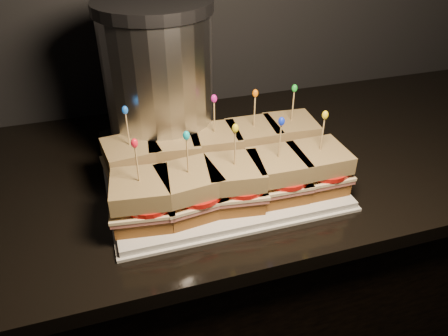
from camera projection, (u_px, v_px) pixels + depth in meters
name	position (u px, v px, depth m)	size (l,w,h in m)	color
cabinet	(316.00, 270.00, 1.33)	(2.46, 0.65, 0.83)	black
granite_slab	(336.00, 147.00, 1.09)	(2.50, 0.69, 0.03)	black
platter	(224.00, 187.00, 0.91)	(0.46, 0.28, 0.02)	silver
platter_rim	(224.00, 189.00, 0.91)	(0.47, 0.30, 0.01)	silver
sandwich_0_bread_bot	(134.00, 175.00, 0.90)	(0.10, 0.10, 0.03)	brown
sandwich_0_ham	(133.00, 167.00, 0.89)	(0.11, 0.11, 0.01)	#B55952
sandwich_0_cheese	(132.00, 164.00, 0.89)	(0.11, 0.11, 0.01)	#FCE1A7
sandwich_0_tomato	(138.00, 162.00, 0.88)	(0.10, 0.10, 0.01)	red
sandwich_0_bread_top	(131.00, 152.00, 0.87)	(0.10, 0.10, 0.03)	#502F0C
sandwich_0_pick	(128.00, 131.00, 0.85)	(0.00, 0.00, 0.09)	tan
sandwich_0_frill	(125.00, 110.00, 0.82)	(0.01, 0.01, 0.02)	blue
sandwich_1_bread_bot	(175.00, 168.00, 0.92)	(0.10, 0.10, 0.03)	brown
sandwich_1_ham	(175.00, 160.00, 0.91)	(0.11, 0.11, 0.01)	#B55952
sandwich_1_cheese	(175.00, 158.00, 0.91)	(0.11, 0.11, 0.01)	#FCE1A7
sandwich_1_tomato	(181.00, 155.00, 0.90)	(0.10, 0.10, 0.01)	red
sandwich_1_bread_top	(174.00, 145.00, 0.89)	(0.10, 0.10, 0.03)	#502F0C
sandwich_1_pick	(172.00, 125.00, 0.87)	(0.00, 0.00, 0.09)	tan
sandwich_1_frill	(171.00, 104.00, 0.84)	(0.01, 0.01, 0.02)	yellow
sandwich_2_bread_bot	(215.00, 161.00, 0.95)	(0.10, 0.10, 0.03)	brown
sandwich_2_ham	(215.00, 154.00, 0.94)	(0.11, 0.11, 0.01)	#B55952
sandwich_2_cheese	(215.00, 151.00, 0.93)	(0.11, 0.11, 0.01)	#FCE1A7
sandwich_2_tomato	(221.00, 149.00, 0.93)	(0.10, 0.10, 0.01)	red
sandwich_2_bread_top	(215.00, 139.00, 0.92)	(0.10, 0.10, 0.03)	#502F0C
sandwich_2_pick	(214.00, 119.00, 0.89)	(0.00, 0.00, 0.09)	tan
sandwich_2_frill	(214.00, 99.00, 0.87)	(0.01, 0.01, 0.02)	#D5179A
sandwich_3_bread_bot	(253.00, 155.00, 0.97)	(0.10, 0.10, 0.03)	brown
sandwich_3_ham	(253.00, 148.00, 0.96)	(0.11, 0.11, 0.01)	#B55952
sandwich_3_cheese	(253.00, 145.00, 0.95)	(0.11, 0.11, 0.01)	#FCE1A7
sandwich_3_tomato	(259.00, 143.00, 0.95)	(0.10, 0.10, 0.01)	red
sandwich_3_bread_top	(254.00, 133.00, 0.94)	(0.10, 0.10, 0.03)	#502F0C
sandwich_3_pick	(254.00, 113.00, 0.91)	(0.00, 0.00, 0.09)	tan
sandwich_3_frill	(255.00, 93.00, 0.89)	(0.01, 0.01, 0.02)	orange
sandwich_4_bread_bot	(289.00, 149.00, 0.99)	(0.10, 0.10, 0.03)	brown
sandwich_4_ham	(290.00, 142.00, 0.98)	(0.11, 0.11, 0.01)	#B55952
sandwich_4_cheese	(290.00, 139.00, 0.98)	(0.11, 0.11, 0.01)	#FCE1A7
sandwich_4_tomato	(296.00, 137.00, 0.97)	(0.10, 0.10, 0.01)	red
sandwich_4_bread_top	(291.00, 128.00, 0.96)	(0.10, 0.10, 0.03)	#502F0C
sandwich_4_pick	(293.00, 108.00, 0.93)	(0.00, 0.00, 0.09)	tan
sandwich_4_frill	(295.00, 88.00, 0.91)	(0.01, 0.01, 0.02)	green
sandwich_5_bread_bot	(143.00, 213.00, 0.80)	(0.10, 0.10, 0.03)	brown
sandwich_5_ham	(142.00, 205.00, 0.79)	(0.11, 0.11, 0.01)	#B55952
sandwich_5_cheese	(142.00, 202.00, 0.78)	(0.11, 0.11, 0.01)	#FCE1A7
sandwich_5_tomato	(149.00, 200.00, 0.78)	(0.10, 0.10, 0.01)	red
sandwich_5_bread_top	(140.00, 189.00, 0.77)	(0.10, 0.10, 0.03)	#502F0C
sandwich_5_pick	(137.00, 166.00, 0.74)	(0.00, 0.00, 0.09)	tan
sandwich_5_frill	(134.00, 143.00, 0.72)	(0.01, 0.01, 0.02)	red
sandwich_6_bread_bot	(190.00, 204.00, 0.82)	(0.10, 0.10, 0.03)	brown
sandwich_6_ham	(190.00, 196.00, 0.81)	(0.11, 0.11, 0.01)	#B55952
sandwich_6_cheese	(189.00, 193.00, 0.80)	(0.11, 0.11, 0.01)	#FCE1A7
sandwich_6_tomato	(196.00, 191.00, 0.80)	(0.10, 0.10, 0.01)	red
sandwich_6_bread_top	(189.00, 180.00, 0.79)	(0.10, 0.10, 0.03)	#502F0C
sandwich_6_pick	(188.00, 158.00, 0.76)	(0.00, 0.00, 0.09)	tan
sandwich_6_frill	(186.00, 135.00, 0.74)	(0.01, 0.01, 0.02)	#10B7BD
sandwich_7_bread_bot	(234.00, 196.00, 0.84)	(0.10, 0.10, 0.03)	brown
sandwich_7_ham	(234.00, 188.00, 0.83)	(0.11, 0.11, 0.01)	#B55952
sandwich_7_cheese	(234.00, 185.00, 0.83)	(0.11, 0.11, 0.01)	#FCE1A7
sandwich_7_tomato	(241.00, 183.00, 0.82)	(0.10, 0.10, 0.01)	red
sandwich_7_bread_top	(235.00, 172.00, 0.81)	(0.10, 0.10, 0.03)	#502F0C
sandwich_7_pick	(235.00, 150.00, 0.78)	(0.00, 0.00, 0.09)	tan
sandwich_7_frill	(235.00, 128.00, 0.76)	(0.01, 0.01, 0.02)	yellow
sandwich_8_bread_bot	(276.00, 188.00, 0.86)	(0.10, 0.10, 0.03)	brown
sandwich_8_ham	(277.00, 180.00, 0.85)	(0.11, 0.11, 0.01)	#B55952
sandwich_8_cheese	(277.00, 177.00, 0.85)	(0.11, 0.11, 0.01)	#FCE1A7
sandwich_8_tomato	(284.00, 175.00, 0.84)	(0.10, 0.10, 0.01)	red
sandwich_8_bread_top	(278.00, 165.00, 0.83)	(0.10, 0.10, 0.03)	#502F0C
sandwich_8_pick	(280.00, 143.00, 0.81)	(0.00, 0.00, 0.09)	tan
sandwich_8_frill	(282.00, 121.00, 0.78)	(0.01, 0.01, 0.02)	#112CE4
sandwich_9_bread_bot	(316.00, 180.00, 0.88)	(0.10, 0.10, 0.03)	brown
sandwich_9_ham	(317.00, 173.00, 0.87)	(0.11, 0.11, 0.01)	#B55952
sandwich_9_cheese	(317.00, 170.00, 0.87)	(0.11, 0.11, 0.01)	#FCE1A7
sandwich_9_tomato	(325.00, 167.00, 0.86)	(0.10, 0.10, 0.01)	red
sandwich_9_bread_top	(319.00, 157.00, 0.85)	(0.10, 0.10, 0.03)	#502F0C
sandwich_9_pick	(322.00, 136.00, 0.83)	(0.00, 0.00, 0.09)	tan
sandwich_9_frill	(325.00, 115.00, 0.80)	(0.01, 0.01, 0.02)	yellow
appliance_base	(165.00, 150.00, 1.01)	(0.27, 0.23, 0.03)	#262628
appliance_body	(159.00, 83.00, 0.93)	(0.23, 0.23, 0.29)	silver
appliance_lid	(152.00, 6.00, 0.84)	(0.24, 0.24, 0.02)	#262628
appliance	(159.00, 86.00, 0.93)	(0.27, 0.23, 0.35)	silver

